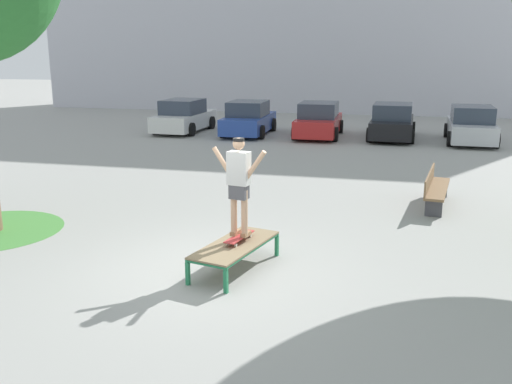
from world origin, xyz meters
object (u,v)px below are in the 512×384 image
Objects in this scene: car_black at (392,123)px; skateboard at (239,237)px; park_bench at (435,188)px; skater at (239,180)px; car_silver at (471,126)px; car_white at (184,117)px; car_blue at (249,119)px; car_red at (319,121)px; skate_box at (235,246)px.

skateboard is at bearing -98.71° from car_black.
skater is at bearing -125.51° from park_bench.
skateboard is at bearing -101.52° from skater.
car_silver is (3.14, -0.36, 0.00)m from car_black.
car_white and car_silver have the same top height.
car_blue is 12.99m from park_bench.
car_red reaches higher than park_bench.
park_bench is at bearing -68.61° from car_red.
skater reaches higher than car_white.
car_black is 1.00× the size of car_silver.
car_red is at bearing 92.56° from skater.
car_black and car_silver have the same top height.
park_bench is at bearing 55.02° from skate_box.
car_red is (3.14, 0.09, 0.00)m from car_blue.
skater reaches higher than skate_box.
park_bench reaches higher than skateboard.
skater is at bearing -87.44° from car_red.
car_silver is at bearing -1.86° from car_red.
car_black is 3.16m from car_silver.
car_black is at bearing 81.29° from skateboard.
car_blue is 1.00× the size of car_red.
skater is (0.00, 0.00, 0.99)m from skateboard.
car_blue is at bearing -178.32° from car_red.
car_black is 11.00m from park_bench.
car_blue is 0.99× the size of car_silver.
skate_box is 0.48× the size of car_white.
car_blue is at bearing 103.55° from skate_box.
skateboard is (0.04, 0.15, 0.12)m from skate_box.
car_white is (-6.94, 15.94, 0.28)m from skate_box.
car_red is (-0.70, 15.73, 0.15)m from skateboard.
car_white is 6.28m from car_red.
skate_box is 2.46× the size of skateboard.
car_silver is (12.55, -0.27, 0.00)m from car_white.
skater is 0.40× the size of car_red.
car_silver is (5.57, 15.53, 0.15)m from skateboard.
skateboard is 0.34× the size of park_bench.
car_white is at bearing 178.79° from car_silver.
car_blue and car_silver have the same top height.
car_black is at bearing 2.25° from car_blue.
car_blue and car_black have the same top height.
skateboard is at bearing -125.50° from park_bench.
car_blue is 1.73× the size of park_bench.
skater is 0.40× the size of car_silver.
car_red reaches higher than skate_box.
park_bench is at bearing 54.50° from skateboard.
car_white is (-6.98, 15.79, 0.15)m from skateboard.
skater reaches higher than skateboard.
car_blue is at bearing 103.79° from skateboard.
car_white and car_blue have the same top height.
skateboard is 0.20× the size of car_red.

